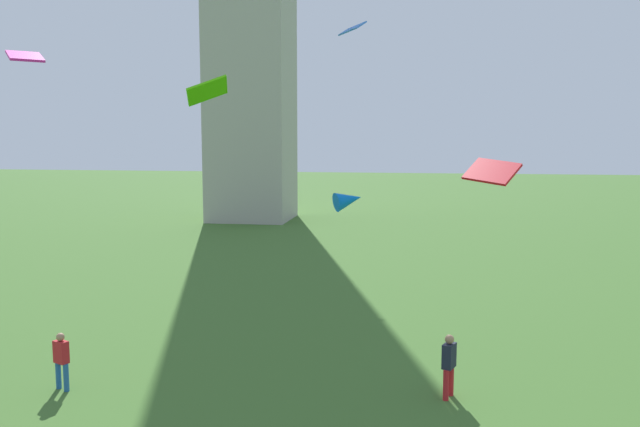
% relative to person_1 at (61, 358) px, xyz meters
% --- Properties ---
extents(person_1, '(0.48, 0.40, 1.61)m').
position_rel_person_1_xyz_m(person_1, '(0.00, 0.00, 0.00)').
color(person_1, '#235693').
rests_on(person_1, ground_plane).
extents(person_4, '(0.41, 0.51, 1.73)m').
position_rel_person_1_xyz_m(person_4, '(10.46, 1.08, 0.07)').
color(person_4, red).
rests_on(person_4, ground_plane).
extents(kite_flying_0, '(1.57, 1.64, 0.45)m').
position_rel_person_1_xyz_m(kite_flying_0, '(-2.05, 2.26, 8.38)').
color(kite_flying_0, '#DE259E').
extents(kite_flying_1, '(1.59, 1.39, 1.06)m').
position_rel_person_1_xyz_m(kite_flying_1, '(6.44, 12.87, 3.18)').
color(kite_flying_1, blue).
extents(kite_flying_3, '(1.80, 1.61, 0.79)m').
position_rel_person_1_xyz_m(kite_flying_3, '(11.76, 4.56, 4.95)').
color(kite_flying_3, red).
extents(kite_flying_7, '(0.96, 0.97, 0.45)m').
position_rel_person_1_xyz_m(kite_flying_7, '(7.33, 5.77, 9.49)').
color(kite_flying_7, '#3A78EE').
extents(kite_flying_9, '(1.27, 1.29, 0.93)m').
position_rel_person_1_xyz_m(kite_flying_9, '(3.28, 3.08, 7.37)').
color(kite_flying_9, '#51CE0A').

